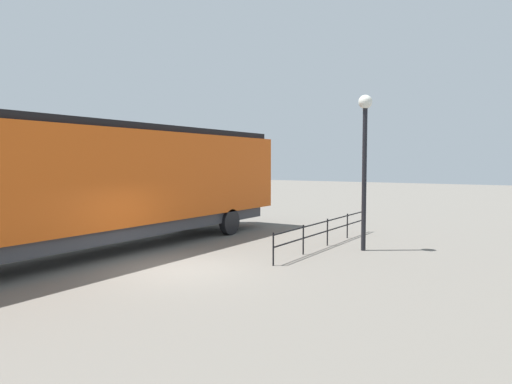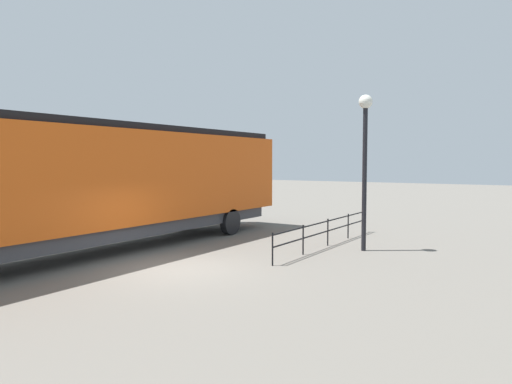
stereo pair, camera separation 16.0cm
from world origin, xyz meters
name	(u,v)px [view 2 (the right image)]	position (x,y,z in m)	size (l,w,h in m)	color
ground_plane	(178,269)	(0.00, 0.00, 0.00)	(120.00, 120.00, 0.00)	#666059
locomotive	(109,180)	(-3.89, 0.87, 2.46)	(3.01, 18.11, 4.41)	#D15114
lamp_post	(365,144)	(3.53, 5.67, 3.73)	(0.48, 0.48, 5.41)	black
platform_fence	(328,228)	(2.07, 5.91, 0.66)	(0.05, 8.15, 1.00)	black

